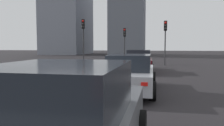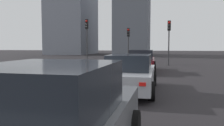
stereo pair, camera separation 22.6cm
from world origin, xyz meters
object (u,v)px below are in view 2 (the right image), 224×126
traffic_light_near_left (169,33)px  traffic_light_near_right (128,38)px  car_maroon_left_lead (142,61)px  traffic_light_far_left (87,32)px  car_silver_left_second (130,74)px  car_grey_left_third (54,126)px

traffic_light_near_left → traffic_light_near_right: size_ratio=1.10×
car_maroon_left_lead → traffic_light_near_right: 8.68m
traffic_light_near_left → traffic_light_far_left: (-0.44, 7.67, 0.16)m
traffic_light_near_left → traffic_light_far_left: 7.68m
car_maroon_left_lead → traffic_light_near_left: traffic_light_near_left is taller
car_silver_left_second → traffic_light_far_left: bearing=25.3°
car_maroon_left_lead → car_silver_left_second: (-7.23, -0.08, -0.02)m
car_silver_left_second → car_grey_left_third: bearing=177.8°
car_silver_left_second → traffic_light_near_left: (12.56, -2.00, 2.22)m
traffic_light_near_left → traffic_light_far_left: traffic_light_far_left is taller
car_grey_left_third → traffic_light_near_right: size_ratio=1.15×
car_grey_left_third → traffic_light_far_left: size_ratio=0.98×
traffic_light_near_right → traffic_light_far_left: (-3.33, 3.57, 0.43)m
car_silver_left_second → traffic_light_near_left: size_ratio=1.13×
traffic_light_near_left → car_silver_left_second: bearing=-11.8°
car_maroon_left_lead → traffic_light_far_left: size_ratio=1.12×
traffic_light_near_right → traffic_light_far_left: traffic_light_far_left is taller
car_maroon_left_lead → car_grey_left_third: bearing=178.1°
car_silver_left_second → car_grey_left_third: 6.16m
car_grey_left_third → traffic_light_near_right: (21.60, 1.82, 1.91)m
car_silver_left_second → traffic_light_near_left: 12.91m
traffic_light_far_left → car_silver_left_second: bearing=18.0°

